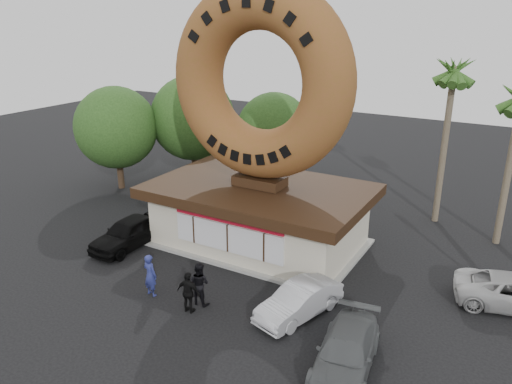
{
  "coord_description": "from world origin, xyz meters",
  "views": [
    {
      "loc": [
        12.05,
        -15.14,
        11.69
      ],
      "look_at": [
        0.94,
        4.0,
        3.74
      ],
      "focal_mm": 35.0,
      "sensor_mm": 36.0,
      "label": 1
    }
  ],
  "objects_px": {
    "donut_shop": "(259,213)",
    "giant_donut": "(260,81)",
    "car_black": "(128,233)",
    "car_silver": "(299,301)",
    "car_grey": "(346,352)",
    "person_center": "(199,284)",
    "person_left": "(150,275)",
    "street_lamp": "(308,124)",
    "person_right": "(189,293)"
  },
  "relations": [
    {
      "from": "donut_shop",
      "to": "car_black",
      "type": "distance_m",
      "value": 6.99
    },
    {
      "from": "person_center",
      "to": "car_grey",
      "type": "xyz_separation_m",
      "value": [
        6.84,
        -0.82,
        -0.28
      ]
    },
    {
      "from": "person_center",
      "to": "giant_donut",
      "type": "bearing_deg",
      "value": -84.37
    },
    {
      "from": "person_left",
      "to": "car_silver",
      "type": "height_order",
      "value": "person_left"
    },
    {
      "from": "person_center",
      "to": "car_black",
      "type": "distance_m",
      "value": 7.03
    },
    {
      "from": "donut_shop",
      "to": "car_black",
      "type": "bearing_deg",
      "value": -147.25
    },
    {
      "from": "car_silver",
      "to": "car_black",
      "type": "bearing_deg",
      "value": -170.59
    },
    {
      "from": "person_left",
      "to": "car_silver",
      "type": "xyz_separation_m",
      "value": [
        6.3,
        1.81,
        -0.3
      ]
    },
    {
      "from": "giant_donut",
      "to": "person_center",
      "type": "height_order",
      "value": "giant_donut"
    },
    {
      "from": "car_grey",
      "to": "person_center",
      "type": "bearing_deg",
      "value": 165.08
    },
    {
      "from": "giant_donut",
      "to": "car_black",
      "type": "height_order",
      "value": "giant_donut"
    },
    {
      "from": "street_lamp",
      "to": "person_left",
      "type": "bearing_deg",
      "value": -88.94
    },
    {
      "from": "donut_shop",
      "to": "street_lamp",
      "type": "height_order",
      "value": "street_lamp"
    },
    {
      "from": "donut_shop",
      "to": "giant_donut",
      "type": "relative_size",
      "value": 1.17
    },
    {
      "from": "person_center",
      "to": "person_right",
      "type": "height_order",
      "value": "person_center"
    },
    {
      "from": "giant_donut",
      "to": "person_center",
      "type": "relative_size",
      "value": 5.05
    },
    {
      "from": "car_grey",
      "to": "car_black",
      "type": "bearing_deg",
      "value": 157.5
    },
    {
      "from": "giant_donut",
      "to": "person_right",
      "type": "xyz_separation_m",
      "value": [
        0.72,
        -7.12,
        -7.69
      ]
    },
    {
      "from": "person_left",
      "to": "person_center",
      "type": "distance_m",
      "value": 2.31
    },
    {
      "from": "street_lamp",
      "to": "person_right",
      "type": "distance_m",
      "value": 17.68
    },
    {
      "from": "person_center",
      "to": "car_grey",
      "type": "height_order",
      "value": "person_center"
    },
    {
      "from": "street_lamp",
      "to": "person_left",
      "type": "distance_m",
      "value": 17.25
    },
    {
      "from": "car_black",
      "to": "car_silver",
      "type": "bearing_deg",
      "value": -6.74
    },
    {
      "from": "donut_shop",
      "to": "giant_donut",
      "type": "xyz_separation_m",
      "value": [
        0.0,
        0.02,
        6.83
      ]
    },
    {
      "from": "car_silver",
      "to": "car_grey",
      "type": "relative_size",
      "value": 0.88
    },
    {
      "from": "giant_donut",
      "to": "person_left",
      "type": "xyz_separation_m",
      "value": [
        -1.54,
        -6.89,
        -7.63
      ]
    },
    {
      "from": "person_left",
      "to": "person_right",
      "type": "height_order",
      "value": "person_left"
    },
    {
      "from": "person_center",
      "to": "person_right",
      "type": "xyz_separation_m",
      "value": [
        0.01,
        -0.75,
        -0.04
      ]
    },
    {
      "from": "giant_donut",
      "to": "car_silver",
      "type": "height_order",
      "value": "giant_donut"
    },
    {
      "from": "street_lamp",
      "to": "person_right",
      "type": "height_order",
      "value": "street_lamp"
    },
    {
      "from": "person_left",
      "to": "street_lamp",
      "type": "bearing_deg",
      "value": -81.12
    },
    {
      "from": "car_silver",
      "to": "car_grey",
      "type": "distance_m",
      "value": 3.5
    },
    {
      "from": "person_left",
      "to": "person_right",
      "type": "distance_m",
      "value": 2.28
    },
    {
      "from": "person_left",
      "to": "person_center",
      "type": "xyz_separation_m",
      "value": [
        2.25,
        0.51,
        -0.02
      ]
    },
    {
      "from": "donut_shop",
      "to": "person_right",
      "type": "bearing_deg",
      "value": -84.2
    },
    {
      "from": "car_black",
      "to": "person_right",
      "type": "bearing_deg",
      "value": -26.85
    },
    {
      "from": "person_center",
      "to": "car_black",
      "type": "xyz_separation_m",
      "value": [
        -6.53,
        2.61,
        -0.17
      ]
    },
    {
      "from": "giant_donut",
      "to": "person_right",
      "type": "height_order",
      "value": "giant_donut"
    },
    {
      "from": "street_lamp",
      "to": "person_right",
      "type": "bearing_deg",
      "value": -81.44
    },
    {
      "from": "car_silver",
      "to": "person_left",
      "type": "bearing_deg",
      "value": -147.47
    },
    {
      "from": "donut_shop",
      "to": "person_center",
      "type": "xyz_separation_m",
      "value": [
        0.71,
        -6.36,
        -0.82
      ]
    },
    {
      "from": "person_left",
      "to": "person_right",
      "type": "xyz_separation_m",
      "value": [
        2.26,
        -0.24,
        -0.06
      ]
    },
    {
      "from": "person_center",
      "to": "car_grey",
      "type": "relative_size",
      "value": 0.41
    },
    {
      "from": "car_black",
      "to": "car_silver",
      "type": "relative_size",
      "value": 1.13
    },
    {
      "from": "street_lamp",
      "to": "car_silver",
      "type": "height_order",
      "value": "street_lamp"
    },
    {
      "from": "donut_shop",
      "to": "car_silver",
      "type": "relative_size",
      "value": 2.74
    },
    {
      "from": "donut_shop",
      "to": "car_black",
      "type": "height_order",
      "value": "donut_shop"
    },
    {
      "from": "car_black",
      "to": "car_silver",
      "type": "distance_m",
      "value": 10.66
    },
    {
      "from": "car_black",
      "to": "car_silver",
      "type": "height_order",
      "value": "car_black"
    },
    {
      "from": "donut_shop",
      "to": "car_black",
      "type": "xyz_separation_m",
      "value": [
        -5.82,
        -3.74,
        -0.98
      ]
    }
  ]
}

